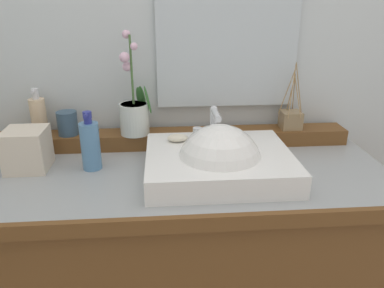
{
  "coord_description": "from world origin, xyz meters",
  "views": [
    {
      "loc": [
        -0.03,
        -1.09,
        1.35
      ],
      "look_at": [
        0.06,
        -0.01,
        0.92
      ],
      "focal_mm": 34.69,
      "sensor_mm": 36.0,
      "label": 1
    }
  ],
  "objects": [
    {
      "name": "soap_bar",
      "position": [
        0.01,
        0.07,
        0.91
      ],
      "size": [
        0.07,
        0.04,
        0.02
      ],
      "primitive_type": "ellipsoid",
      "color": "beige",
      "rests_on": "sink_basin"
    },
    {
      "name": "lotion_bottle",
      "position": [
        -0.27,
        0.04,
        0.91
      ],
      "size": [
        0.06,
        0.06,
        0.19
      ],
      "color": "#5382AD",
      "rests_on": "vanity_cabinet"
    },
    {
      "name": "mirror",
      "position": [
        0.21,
        0.28,
        1.25
      ],
      "size": [
        0.52,
        0.02,
        0.57
      ],
      "primitive_type": "cube",
      "color": "silver"
    },
    {
      "name": "wall_back",
      "position": [
        0.0,
        0.39,
        1.24
      ],
      "size": [
        2.97,
        0.2,
        2.48
      ],
      "primitive_type": "cube",
      "color": "silver",
      "rests_on": "ground"
    },
    {
      "name": "potted_plant",
      "position": [
        -0.14,
        0.21,
        0.97
      ],
      "size": [
        0.12,
        0.11,
        0.37
      ],
      "color": "silver",
      "rests_on": "back_ledge"
    },
    {
      "name": "tumbler_cup",
      "position": [
        -0.38,
        0.22,
        0.93
      ],
      "size": [
        0.07,
        0.07,
        0.09
      ],
      "primitive_type": "cylinder",
      "color": "#354D62",
      "rests_on": "back_ledge"
    },
    {
      "name": "reed_diffuser",
      "position": [
        0.45,
        0.22,
        0.92
      ],
      "size": [
        0.09,
        0.11,
        0.25
      ],
      "color": "#8D734F",
      "rests_on": "back_ledge"
    },
    {
      "name": "soap_dispenser",
      "position": [
        -0.49,
        0.24,
        0.95
      ],
      "size": [
        0.06,
        0.06,
        0.17
      ],
      "color": "beige",
      "rests_on": "back_ledge"
    },
    {
      "name": "sink_basin",
      "position": [
        0.14,
        -0.04,
        0.86
      ],
      "size": [
        0.45,
        0.38,
        0.29
      ],
      "color": "white",
      "rests_on": "vanity_cabinet"
    },
    {
      "name": "tissue_box",
      "position": [
        -0.48,
        0.05,
        0.89
      ],
      "size": [
        0.13,
        0.13,
        0.13
      ],
      "primitive_type": "cube",
      "rotation": [
        0.0,
        0.0,
        0.01
      ],
      "color": "beige",
      "rests_on": "vanity_cabinet"
    },
    {
      "name": "back_ledge",
      "position": [
        0.0,
        0.22,
        0.85
      ],
      "size": [
        1.32,
        0.1,
        0.06
      ],
      "primitive_type": "cube",
      "color": "brown",
      "rests_on": "vanity_cabinet"
    },
    {
      "name": "vanity_cabinet",
      "position": [
        0.0,
        -0.0,
        0.41
      ],
      "size": [
        1.4,
        0.58,
        0.83
      ],
      "color": "brown",
      "rests_on": "ground"
    }
  ]
}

